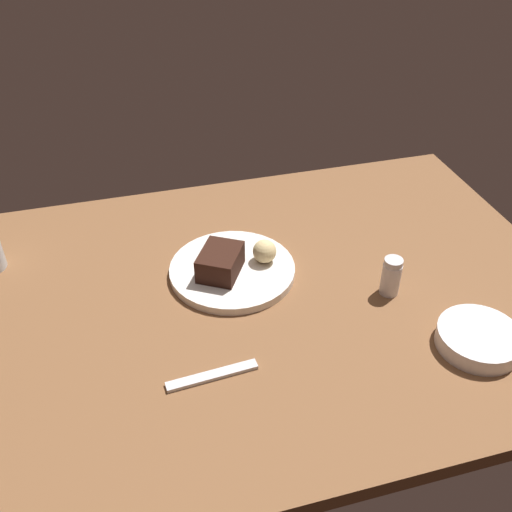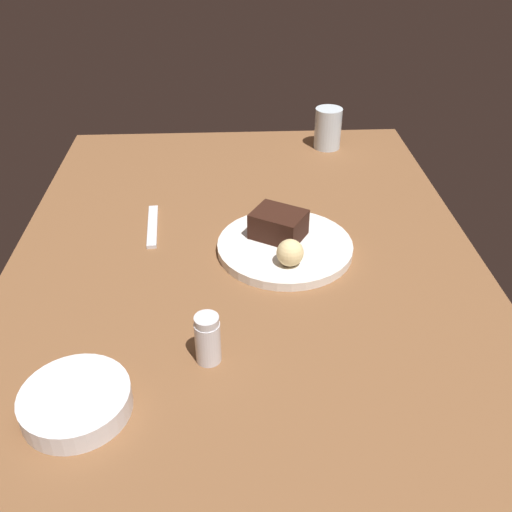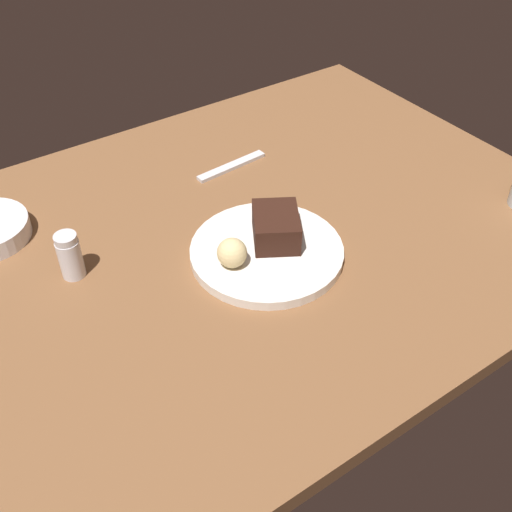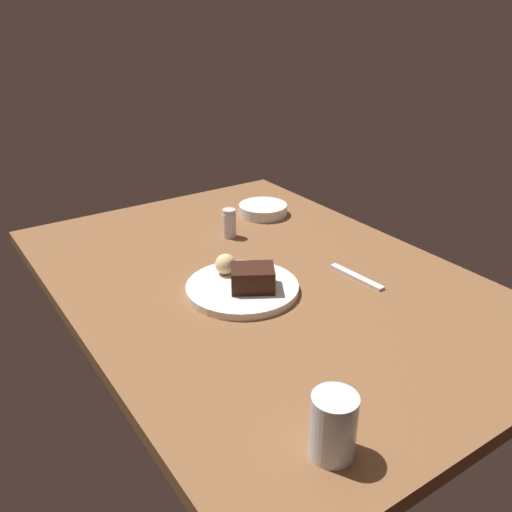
{
  "view_description": "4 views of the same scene",
  "coord_description": "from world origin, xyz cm",
  "px_view_note": "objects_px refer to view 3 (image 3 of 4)",
  "views": [
    {
      "loc": [
        22.22,
        79.63,
        74.77
      ],
      "look_at": [
        -1.87,
        -7.74,
        5.89
      ],
      "focal_mm": 40.95,
      "sensor_mm": 36.0,
      "label": 1
    },
    {
      "loc": [
        -82.16,
        2.25,
        60.15
      ],
      "look_at": [
        -1.63,
        -1.75,
        5.21
      ],
      "focal_mm": 39.79,
      "sensor_mm": 36.0,
      "label": 2
    },
    {
      "loc": [
        -40.17,
        -67.26,
        67.48
      ],
      "look_at": [
        0.1,
        -8.57,
        5.4
      ],
      "focal_mm": 43.1,
      "sensor_mm": 36.0,
      "label": 3
    },
    {
      "loc": [
        90.39,
        -62.49,
        60.84
      ],
      "look_at": [
        -1.06,
        -0.86,
        8.16
      ],
      "focal_mm": 38.28,
      "sensor_mm": 36.0,
      "label": 4
    }
  ],
  "objects_px": {
    "chocolate_cake_slice": "(276,227)",
    "dessert_spoon": "(232,166)",
    "dessert_plate": "(267,252)",
    "bread_roll": "(232,253)",
    "salt_shaker": "(70,256)"
  },
  "relations": [
    {
      "from": "bread_roll",
      "to": "dessert_spoon",
      "type": "distance_m",
      "value": 0.3
    },
    {
      "from": "chocolate_cake_slice",
      "to": "dessert_spoon",
      "type": "distance_m",
      "value": 0.25
    },
    {
      "from": "dessert_spoon",
      "to": "dessert_plate",
      "type": "bearing_deg",
      "value": -114.82
    },
    {
      "from": "salt_shaker",
      "to": "dessert_spoon",
      "type": "height_order",
      "value": "salt_shaker"
    },
    {
      "from": "salt_shaker",
      "to": "dessert_spoon",
      "type": "xyz_separation_m",
      "value": [
        0.36,
        0.12,
        -0.03
      ]
    },
    {
      "from": "bread_roll",
      "to": "chocolate_cake_slice",
      "type": "bearing_deg",
      "value": 7.62
    },
    {
      "from": "dessert_plate",
      "to": "chocolate_cake_slice",
      "type": "xyz_separation_m",
      "value": [
        0.02,
        0.01,
        0.03
      ]
    },
    {
      "from": "chocolate_cake_slice",
      "to": "dessert_spoon",
      "type": "relative_size",
      "value": 0.61
    },
    {
      "from": "chocolate_cake_slice",
      "to": "salt_shaker",
      "type": "relative_size",
      "value": 1.18
    },
    {
      "from": "dessert_plate",
      "to": "dessert_spoon",
      "type": "height_order",
      "value": "dessert_plate"
    },
    {
      "from": "dessert_plate",
      "to": "bread_roll",
      "type": "relative_size",
      "value": 5.26
    },
    {
      "from": "salt_shaker",
      "to": "dessert_spoon",
      "type": "distance_m",
      "value": 0.38
    },
    {
      "from": "dessert_plate",
      "to": "dessert_spoon",
      "type": "relative_size",
      "value": 1.63
    },
    {
      "from": "chocolate_cake_slice",
      "to": "bread_roll",
      "type": "bearing_deg",
      "value": -172.38
    },
    {
      "from": "bread_roll",
      "to": "dessert_spoon",
      "type": "height_order",
      "value": "bread_roll"
    }
  ]
}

